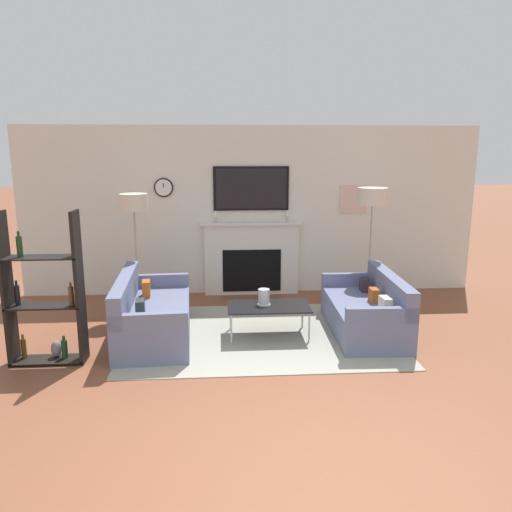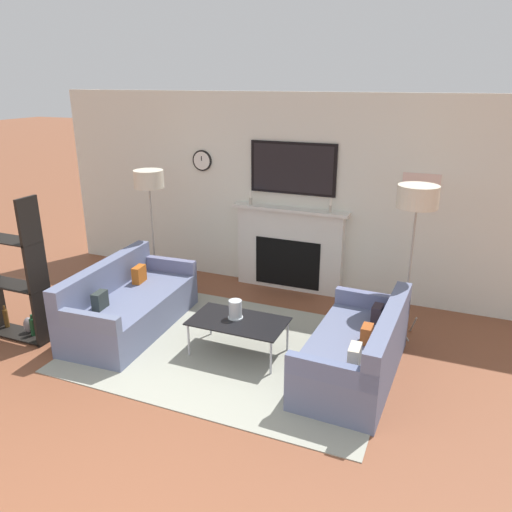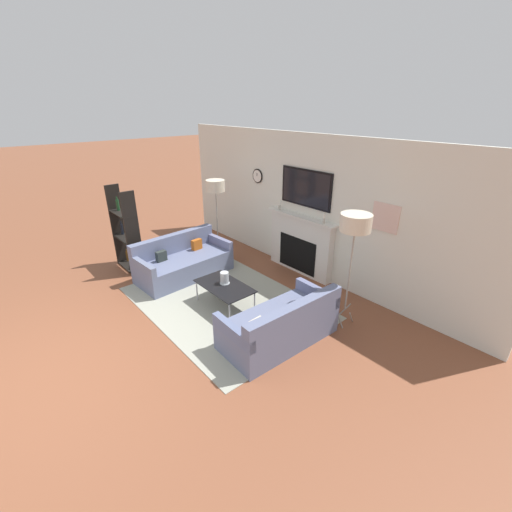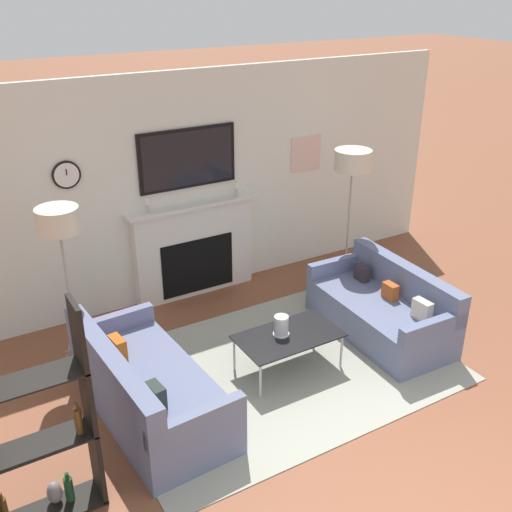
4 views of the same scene
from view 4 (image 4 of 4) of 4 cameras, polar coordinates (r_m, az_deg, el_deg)
fireplace_wall at (r=7.19m, az=-6.42°, el=5.54°), size 7.38×0.28×2.70m
area_rug at (r=6.19m, az=1.99°, el=-10.64°), size 3.37×2.41×0.01m
couch_left at (r=5.54m, az=-10.39°, el=-12.43°), size 0.96×1.87×0.80m
couch_right at (r=6.77m, az=11.98°, el=-5.10°), size 0.88×1.72×0.76m
coffee_table at (r=5.98m, az=3.10°, el=-7.74°), size 1.03×0.59×0.40m
hurricane_candle at (r=5.93m, az=2.42°, el=-6.73°), size 0.17×0.17×0.21m
floor_lamp_left at (r=5.76m, az=-18.32°, el=3.01°), size 0.39×0.39×1.73m
floor_lamp_right at (r=7.18m, az=9.19°, el=8.82°), size 0.44×0.44×1.79m
shelf_unit at (r=4.57m, az=-20.34°, el=-15.66°), size 0.80×0.28×1.70m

